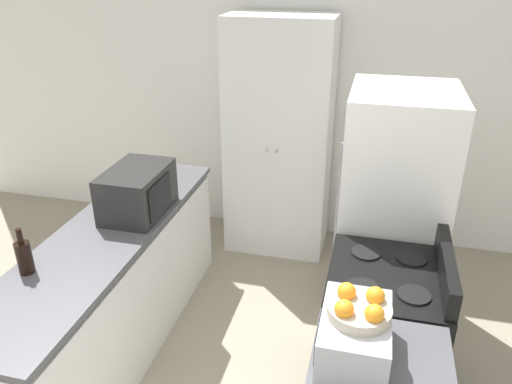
{
  "coord_description": "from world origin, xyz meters",
  "views": [
    {
      "loc": [
        0.72,
        -1.13,
        2.47
      ],
      "look_at": [
        0.0,
        1.77,
        1.05
      ],
      "focal_mm": 35.0,
      "sensor_mm": 36.0,
      "label": 1
    }
  ],
  "objects_px": {
    "refrigerator": "(391,214)",
    "pantry_cabinet": "(279,139)",
    "wine_bottle": "(24,256)",
    "toaster_oven": "(354,336)",
    "stove": "(380,336)",
    "microwave": "(137,191)",
    "fruit_bowl": "(359,308)"
  },
  "relations": [
    {
      "from": "pantry_cabinet",
      "to": "refrigerator",
      "type": "distance_m",
      "value": 1.31
    },
    {
      "from": "pantry_cabinet",
      "to": "refrigerator",
      "type": "bearing_deg",
      "value": -41.83
    },
    {
      "from": "wine_bottle",
      "to": "fruit_bowl",
      "type": "xyz_separation_m",
      "value": [
        1.78,
        -0.2,
        0.15
      ]
    },
    {
      "from": "stove",
      "to": "fruit_bowl",
      "type": "distance_m",
      "value": 0.97
    },
    {
      "from": "refrigerator",
      "to": "toaster_oven",
      "type": "xyz_separation_m",
      "value": [
        -0.17,
        -1.47,
        0.14
      ]
    },
    {
      "from": "refrigerator",
      "to": "pantry_cabinet",
      "type": "bearing_deg",
      "value": 138.17
    },
    {
      "from": "fruit_bowl",
      "to": "microwave",
      "type": "bearing_deg",
      "value": 146.43
    },
    {
      "from": "toaster_oven",
      "to": "fruit_bowl",
      "type": "bearing_deg",
      "value": 19.59
    },
    {
      "from": "stove",
      "to": "refrigerator",
      "type": "distance_m",
      "value": 0.89
    },
    {
      "from": "pantry_cabinet",
      "to": "stove",
      "type": "height_order",
      "value": "pantry_cabinet"
    },
    {
      "from": "stove",
      "to": "wine_bottle",
      "type": "bearing_deg",
      "value": -166.35
    },
    {
      "from": "toaster_oven",
      "to": "stove",
      "type": "bearing_deg",
      "value": 77.5
    },
    {
      "from": "refrigerator",
      "to": "microwave",
      "type": "distance_m",
      "value": 1.73
    },
    {
      "from": "microwave",
      "to": "wine_bottle",
      "type": "height_order",
      "value": "microwave"
    },
    {
      "from": "pantry_cabinet",
      "to": "microwave",
      "type": "distance_m",
      "value": 1.5
    },
    {
      "from": "refrigerator",
      "to": "toaster_oven",
      "type": "bearing_deg",
      "value": -96.48
    },
    {
      "from": "pantry_cabinet",
      "to": "microwave",
      "type": "xyz_separation_m",
      "value": [
        -0.69,
        -1.34,
        0.03
      ]
    },
    {
      "from": "microwave",
      "to": "fruit_bowl",
      "type": "bearing_deg",
      "value": -33.57
    },
    {
      "from": "refrigerator",
      "to": "microwave",
      "type": "xyz_separation_m",
      "value": [
        -1.65,
        -0.47,
        0.2
      ]
    },
    {
      "from": "stove",
      "to": "toaster_oven",
      "type": "distance_m",
      "value": 0.88
    },
    {
      "from": "stove",
      "to": "refrigerator",
      "type": "height_order",
      "value": "refrigerator"
    },
    {
      "from": "pantry_cabinet",
      "to": "microwave",
      "type": "bearing_deg",
      "value": -117.15
    },
    {
      "from": "wine_bottle",
      "to": "toaster_oven",
      "type": "xyz_separation_m",
      "value": [
        1.77,
        -0.2,
        0.0
      ]
    },
    {
      "from": "stove",
      "to": "refrigerator",
      "type": "relative_size",
      "value": 0.62
    },
    {
      "from": "stove",
      "to": "microwave",
      "type": "height_order",
      "value": "microwave"
    },
    {
      "from": "microwave",
      "to": "toaster_oven",
      "type": "xyz_separation_m",
      "value": [
        1.49,
        -1.0,
        -0.05
      ]
    },
    {
      "from": "refrigerator",
      "to": "fruit_bowl",
      "type": "xyz_separation_m",
      "value": [
        -0.16,
        -1.46,
        0.29
      ]
    },
    {
      "from": "microwave",
      "to": "fruit_bowl",
      "type": "distance_m",
      "value": 1.8
    },
    {
      "from": "pantry_cabinet",
      "to": "fruit_bowl",
      "type": "xyz_separation_m",
      "value": [
        0.81,
        -2.33,
        0.12
      ]
    },
    {
      "from": "pantry_cabinet",
      "to": "refrigerator",
      "type": "xyz_separation_m",
      "value": [
        0.97,
        -0.87,
        -0.17
      ]
    },
    {
      "from": "toaster_oven",
      "to": "fruit_bowl",
      "type": "xyz_separation_m",
      "value": [
        0.01,
        0.0,
        0.15
      ]
    },
    {
      "from": "wine_bottle",
      "to": "toaster_oven",
      "type": "relative_size",
      "value": 0.61
    }
  ]
}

